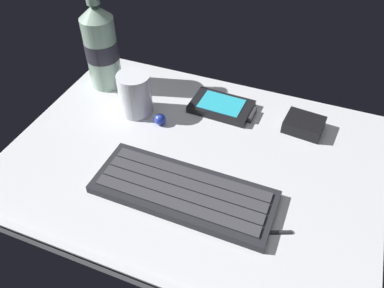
# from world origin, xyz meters

# --- Properties ---
(ground_plane) EXTENTS (0.64, 0.48, 0.03)m
(ground_plane) POSITION_xyz_m (0.00, -0.00, -0.01)
(ground_plane) COLOR silver
(keyboard) EXTENTS (0.29, 0.11, 0.02)m
(keyboard) POSITION_xyz_m (0.02, -0.08, 0.01)
(keyboard) COLOR #232328
(keyboard) RESTS_ON ground_plane
(handheld_device) EXTENTS (0.13, 0.08, 0.02)m
(handheld_device) POSITION_xyz_m (0.01, 0.14, 0.01)
(handheld_device) COLOR black
(handheld_device) RESTS_ON ground_plane
(juice_cup) EXTENTS (0.06, 0.06, 0.09)m
(juice_cup) POSITION_xyz_m (-0.15, 0.08, 0.04)
(juice_cup) COLOR silver
(juice_cup) RESTS_ON ground_plane
(water_bottle) EXTENTS (0.07, 0.07, 0.21)m
(water_bottle) POSITION_xyz_m (-0.25, 0.14, 0.09)
(water_bottle) COLOR #9EC1A8
(water_bottle) RESTS_ON ground_plane
(charger_block) EXTENTS (0.08, 0.06, 0.02)m
(charger_block) POSITION_xyz_m (0.17, 0.14, 0.01)
(charger_block) COLOR black
(charger_block) RESTS_ON ground_plane
(trackball_mouse) EXTENTS (0.02, 0.02, 0.02)m
(trackball_mouse) POSITION_xyz_m (-0.09, 0.06, 0.01)
(trackball_mouse) COLOR #2338B2
(trackball_mouse) RESTS_ON ground_plane
(stylus_pen) EXTENTS (0.09, 0.04, 0.01)m
(stylus_pen) POSITION_xyz_m (0.15, -0.11, 0.00)
(stylus_pen) COLOR #26262B
(stylus_pen) RESTS_ON ground_plane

